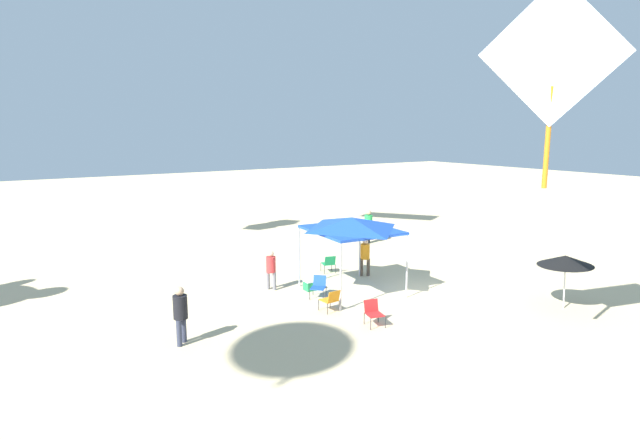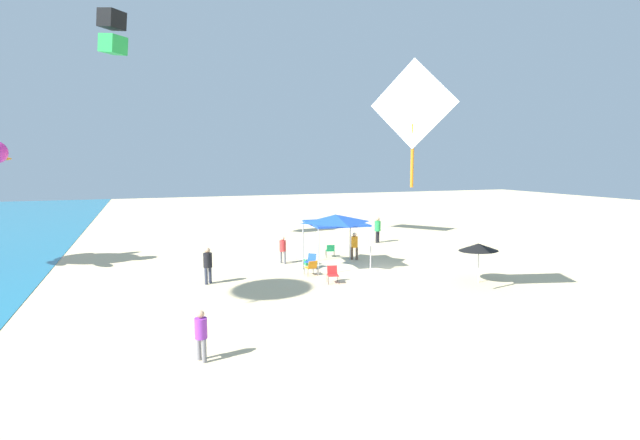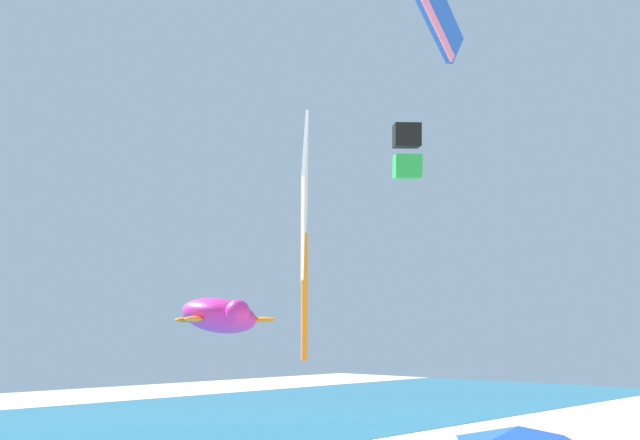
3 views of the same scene
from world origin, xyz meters
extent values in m
cube|color=beige|center=(0.00, 0.00, -0.05)|extent=(120.00, 120.00, 0.10)
cylinder|color=#B7B7BC|center=(0.35, 0.67, 1.23)|extent=(0.07, 0.07, 2.46)
cylinder|color=#B7B7BC|center=(3.62, 0.44, 1.23)|extent=(0.07, 0.07, 2.46)
cylinder|color=#B7B7BC|center=(0.56, 3.60, 1.23)|extent=(0.07, 0.07, 2.46)
cylinder|color=#B7B7BC|center=(3.83, 3.38, 1.23)|extent=(0.07, 0.07, 2.46)
cube|color=blue|center=(2.09, 2.02, 2.51)|extent=(3.55, 3.24, 0.10)
pyramid|color=blue|center=(2.09, 2.02, 2.78)|extent=(3.48, 3.17, 0.45)
cylinder|color=silver|center=(-3.59, -3.30, 0.97)|extent=(0.10, 0.10, 1.94)
cone|color=black|center=(-3.56, -3.27, 1.78)|extent=(1.90, 1.90, 0.46)
cylinder|color=black|center=(5.09, 0.92, 0.20)|extent=(0.02, 0.02, 0.40)
cylinder|color=black|center=(5.23, 1.42, 0.20)|extent=(0.02, 0.02, 0.40)
cylinder|color=black|center=(4.59, 1.05, 0.20)|extent=(0.02, 0.02, 0.40)
cylinder|color=black|center=(4.73, 1.56, 0.20)|extent=(0.02, 0.02, 0.40)
cube|color=#198C4C|center=(4.91, 1.24, 0.40)|extent=(0.64, 0.64, 0.03)
cube|color=#198C4C|center=(4.63, 1.31, 0.61)|extent=(0.26, 0.51, 0.41)
cylinder|color=black|center=(-1.44, 3.81, 0.20)|extent=(0.02, 0.02, 0.40)
cylinder|color=black|center=(-1.56, 3.31, 0.20)|extent=(0.02, 0.02, 0.40)
cylinder|color=black|center=(-0.94, 3.69, 0.20)|extent=(0.02, 0.02, 0.40)
cylinder|color=black|center=(-1.06, 3.19, 0.20)|extent=(0.02, 0.02, 0.40)
cube|color=red|center=(-1.25, 3.50, 0.40)|extent=(0.63, 0.63, 0.03)
cube|color=red|center=(-0.97, 3.43, 0.61)|extent=(0.24, 0.51, 0.41)
cylinder|color=black|center=(1.03, 3.73, 0.20)|extent=(0.02, 0.02, 0.40)
cylinder|color=black|center=(1.00, 4.25, 0.20)|extent=(0.02, 0.02, 0.40)
cylinder|color=black|center=(0.51, 3.70, 0.20)|extent=(0.02, 0.02, 0.40)
cylinder|color=black|center=(0.48, 4.21, 0.20)|extent=(0.02, 0.02, 0.40)
cube|color=orange|center=(0.75, 3.97, 0.40)|extent=(0.55, 0.55, 0.03)
cube|color=orange|center=(0.46, 3.95, 0.61)|extent=(0.16, 0.50, 0.41)
cylinder|color=black|center=(2.15, 3.91, 0.20)|extent=(0.02, 0.02, 0.40)
cylinder|color=black|center=(1.78, 3.54, 0.20)|extent=(0.02, 0.02, 0.40)
cylinder|color=black|center=(2.52, 3.53, 0.20)|extent=(0.02, 0.02, 0.40)
cylinder|color=black|center=(2.14, 3.17, 0.20)|extent=(0.02, 0.02, 0.40)
cube|color=blue|center=(2.15, 3.54, 0.40)|extent=(0.74, 0.74, 0.03)
cube|color=blue|center=(2.35, 3.33, 0.61)|extent=(0.45, 0.44, 0.41)
cube|color=#1E8C4C|center=(3.14, 3.20, 0.18)|extent=(0.40, 0.60, 0.36)
cube|color=white|center=(3.14, 3.20, 0.38)|extent=(0.41, 0.62, 0.04)
cylinder|color=#33384C|center=(0.66, 9.39, 0.41)|extent=(0.16, 0.16, 0.82)
cylinder|color=#33384C|center=(0.90, 9.17, 0.41)|extent=(0.16, 0.16, 0.82)
cylinder|color=black|center=(0.78, 9.28, 1.17)|extent=(0.43, 0.43, 0.71)
sphere|color=tan|center=(0.78, 9.28, 1.66)|extent=(0.27, 0.27, 0.27)
cylinder|color=slate|center=(3.93, 4.48, 0.37)|extent=(0.14, 0.14, 0.73)
cylinder|color=slate|center=(4.16, 4.65, 0.37)|extent=(0.14, 0.14, 0.73)
cylinder|color=red|center=(4.05, 4.56, 1.05)|extent=(0.38, 0.38, 0.64)
sphere|color=beige|center=(4.05, 4.56, 1.49)|extent=(0.24, 0.24, 0.24)
cylinder|color=black|center=(8.79, -4.12, 0.43)|extent=(0.17, 0.17, 0.86)
cylinder|color=black|center=(8.56, -3.87, 0.43)|extent=(0.17, 0.17, 0.86)
cylinder|color=green|center=(8.67, -4.00, 1.23)|extent=(0.45, 0.45, 0.75)
sphere|color=tan|center=(8.67, -4.00, 1.75)|extent=(0.28, 0.28, 0.28)
cylinder|color=brown|center=(3.51, 0.04, 0.38)|extent=(0.15, 0.15, 0.76)
cylinder|color=brown|center=(3.68, 0.29, 0.38)|extent=(0.15, 0.15, 0.76)
cylinder|color=orange|center=(3.59, 0.16, 1.09)|extent=(0.40, 0.40, 0.66)
sphere|color=beige|center=(3.59, 0.16, 1.55)|extent=(0.25, 0.25, 0.25)
cube|color=white|center=(-6.04, 2.07, 8.18)|extent=(2.58, 2.45, 3.49)
cylinder|color=orange|center=(-6.04, 2.07, 6.17)|extent=(0.12, 0.12, 2.47)
camera|label=1|loc=(-13.70, 13.65, 6.41)|focal=28.77mm
camera|label=2|loc=(-22.59, 12.03, 5.96)|focal=26.84mm
camera|label=3|loc=(-16.36, -8.08, 5.48)|focal=41.67mm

